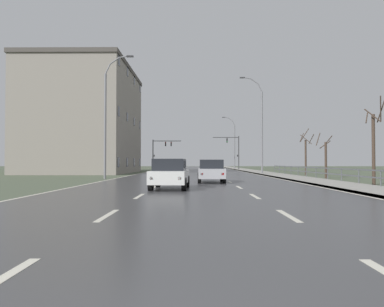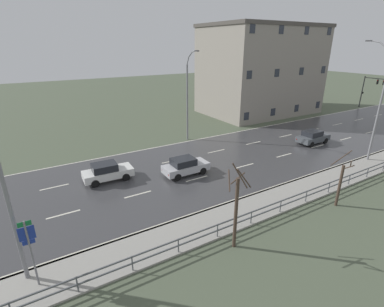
# 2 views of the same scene
# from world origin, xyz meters

# --- Properties ---
(ground_plane) EXTENTS (160.00, 160.00, 0.12)m
(ground_plane) POSITION_xyz_m (0.00, 48.00, -0.06)
(ground_plane) COLOR #4C5642
(road_asphalt_strip) EXTENTS (14.00, 120.00, 0.03)m
(road_asphalt_strip) POSITION_xyz_m (0.00, 60.00, 0.01)
(road_asphalt_strip) COLOR #3D3D3F
(road_asphalt_strip) RESTS_ON ground
(sidewalk_right) EXTENTS (3.00, 120.00, 0.12)m
(sidewalk_right) POSITION_xyz_m (8.43, 60.00, 0.06)
(sidewalk_right) COLOR gray
(sidewalk_right) RESTS_ON ground
(guardrail) EXTENTS (0.07, 39.96, 1.00)m
(guardrail) POSITION_xyz_m (9.85, 24.35, 0.71)
(guardrail) COLOR #515459
(guardrail) RESTS_ON ground
(street_lamp_midground) EXTENTS (2.64, 0.24, 11.31)m
(street_lamp_midground) POSITION_xyz_m (7.44, 40.48, 5.52)
(street_lamp_midground) COLOR slate
(street_lamp_midground) RESTS_ON ground
(street_lamp_distant) EXTENTS (2.54, 0.24, 10.38)m
(street_lamp_distant) POSITION_xyz_m (7.43, 70.57, 5.07)
(street_lamp_distant) COLOR slate
(street_lamp_distant) RESTS_ON ground
(street_lamp_left_bank) EXTENTS (2.43, 0.24, 10.36)m
(street_lamp_left_bank) POSITION_xyz_m (-7.45, 28.44, 5.08)
(street_lamp_left_bank) COLOR slate
(street_lamp_left_bank) RESTS_ON ground
(traffic_signal_right) EXTENTS (4.88, 0.36, 6.25)m
(traffic_signal_right) POSITION_xyz_m (7.05, 66.22, 4.09)
(traffic_signal_right) COLOR #38383A
(traffic_signal_right) RESTS_ON ground
(traffic_signal_left) EXTENTS (5.22, 0.36, 5.55)m
(traffic_signal_left) POSITION_xyz_m (-6.56, 65.46, 3.85)
(traffic_signal_left) COLOR #38383A
(traffic_signal_left) RESTS_ON ground
(car_mid_centre) EXTENTS (1.96, 4.16, 1.57)m
(car_mid_centre) POSITION_xyz_m (-1.38, 16.93, 0.80)
(car_mid_centre) COLOR silver
(car_mid_centre) RESTS_ON ground
(car_near_right) EXTENTS (1.89, 4.13, 1.57)m
(car_near_right) POSITION_xyz_m (1.29, 40.19, 0.80)
(car_near_right) COLOR #474C51
(car_near_right) RESTS_ON ground
(car_far_left) EXTENTS (1.86, 4.11, 1.57)m
(car_far_left) POSITION_xyz_m (1.01, 23.21, 0.80)
(car_far_left) COLOR #B7B7BC
(car_far_left) RESTS_ON ground
(brick_building) EXTENTS (12.29, 18.35, 13.83)m
(brick_building) POSITION_xyz_m (-14.66, 46.45, 6.92)
(brick_building) COLOR gray
(brick_building) RESTS_ON ground
(bare_tree_near) EXTENTS (1.24, 1.24, 5.44)m
(bare_tree_near) POSITION_xyz_m (10.96, 20.73, 2.49)
(bare_tree_near) COLOR #423328
(bare_tree_near) RESTS_ON ground
(bare_tree_mid) EXTENTS (1.45, 1.13, 4.05)m
(bare_tree_mid) POSITION_xyz_m (11.21, 29.98, 1.80)
(bare_tree_mid) COLOR #423328
(bare_tree_mid) RESTS_ON ground
(bare_tree_far) EXTENTS (1.49, 1.53, 5.11)m
(bare_tree_far) POSITION_xyz_m (11.87, 37.95, 2.26)
(bare_tree_far) COLOR #423328
(bare_tree_far) RESTS_ON ground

